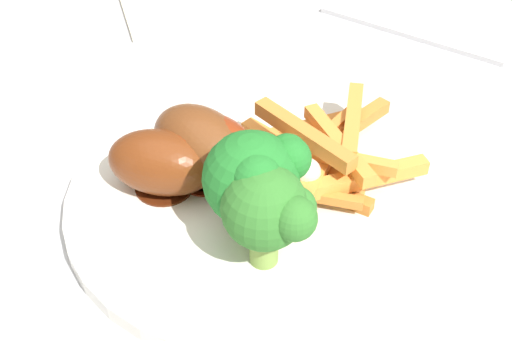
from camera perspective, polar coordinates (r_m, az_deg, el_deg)
dinner_plate at (r=0.47m, az=-0.00°, el=-2.38°), size 0.27×0.27×0.01m
broccoli_floret_front at (r=0.39m, az=1.37°, el=-3.19°), size 0.06×0.06×0.07m
broccoli_floret_middle at (r=0.41m, az=0.08°, el=-0.52°), size 0.07×0.07×0.08m
carrot_fries_pile at (r=0.48m, az=5.69°, el=1.61°), size 0.13×0.14×0.04m
chicken_drumstick_near at (r=0.47m, az=-4.41°, el=2.03°), size 0.11×0.11×0.05m
chicken_drumstick_far at (r=0.47m, az=-3.83°, el=1.78°), size 0.07×0.12×0.05m
chicken_drumstick_extra at (r=0.46m, az=-7.37°, el=0.55°), size 0.07×0.13×0.05m
fork at (r=0.68m, az=12.86°, el=11.26°), size 0.12×0.16×0.00m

